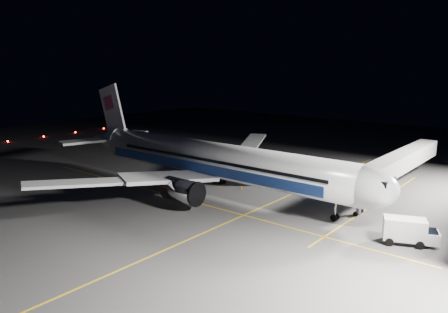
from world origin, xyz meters
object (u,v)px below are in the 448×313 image
Objects in this scene: safety_cone_b at (207,180)px; safety_cone_c at (252,174)px; airliner at (211,160)px; service_truck at (410,231)px; safety_cone_a at (241,187)px; jet_bridge at (395,164)px; baggage_tug at (268,165)px.

safety_cone_c is (3.55, 8.44, 0.03)m from safety_cone_b.
airliner reaches higher than service_truck.
safety_cone_a is (-28.51, 5.78, -1.32)m from service_truck.
jet_bridge reaches higher than safety_cone_b.
airliner reaches higher than jet_bridge.
service_truck is 2.65× the size of baggage_tug.
safety_cone_c reaches higher than safety_cone_b.
jet_bridge is 31.20m from safety_cone_b.
safety_cone_a is at bearing -87.85° from baggage_tug.
safety_cone_b is at bearing 147.91° from service_truck.
service_truck is 29.12m from safety_cone_a.
baggage_tug is at bearing 95.21° from airliner.
service_truck reaches higher than safety_cone_c.
safety_cone_c is (-3.90, 8.45, -0.01)m from safety_cone_a.
jet_bridge reaches higher than safety_cone_a.
baggage_tug is 6.69m from safety_cone_c.
safety_cone_b is 0.90× the size of safety_cone_c.
jet_bridge is at bearing 13.15° from safety_cone_c.
airliner is 7.74m from safety_cone_b.
safety_cone_b is 9.16m from safety_cone_c.
airliner is at bearing -85.90° from safety_cone_c.
jet_bridge is 21.76m from service_truck.
jet_bridge is at bearing -17.69° from baggage_tug.
safety_cone_a is (-20.06, -14.06, -4.28)m from jet_bridge.
baggage_tug is 15.81m from safety_cone_a.
service_truck is at bearing -23.71° from safety_cone_c.
jet_bridge is 63.97× the size of safety_cone_b.
safety_cone_a is 1.02× the size of safety_cone_c.
safety_cone_b is (-4.45, 4.01, -4.89)m from airliner.
safety_cone_a is at bearing 53.02° from airliner.
safety_cone_c is at bearing -166.85° from jet_bridge.
airliner is at bearing -126.98° from safety_cone_a.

